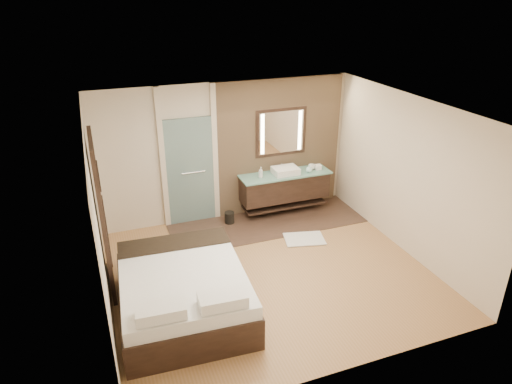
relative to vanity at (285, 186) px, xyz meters
name	(u,v)px	position (x,y,z in m)	size (l,w,h in m)	color
floor	(269,272)	(-1.10, -1.92, -0.58)	(5.00, 5.00, 0.00)	#9F7142
tile_strip	(267,223)	(-0.50, -0.32, -0.57)	(3.80, 1.30, 0.01)	#3A2A20
stone_wall	(280,146)	(0.00, 0.29, 0.77)	(2.60, 0.08, 2.70)	tan
vanity	(285,186)	(0.00, 0.00, 0.00)	(1.85, 0.55, 0.88)	black
mirror_unit	(281,132)	(0.00, 0.24, 1.07)	(1.06, 0.04, 0.96)	black
frosted_door	(190,167)	(-1.85, 0.28, 0.56)	(1.10, 0.12, 2.70)	#A0CAC8
shoji_partition	(102,215)	(-3.53, -1.32, 0.63)	(0.06, 1.20, 2.40)	black
bed	(183,291)	(-2.61, -2.40, -0.23)	(1.86, 2.26, 0.83)	black
bath_mat	(304,239)	(-0.10, -1.17, -0.56)	(0.72, 0.50, 0.02)	white
waste_bin	(230,218)	(-1.20, -0.07, -0.46)	(0.19, 0.19, 0.24)	black
tissue_box	(318,167)	(0.71, -0.04, 0.33)	(0.12, 0.12, 0.10)	white
soap_bottle_a	(261,172)	(-0.53, -0.03, 0.39)	(0.08, 0.08, 0.22)	silver
soap_bottle_b	(260,173)	(-0.53, 0.00, 0.36)	(0.07, 0.07, 0.15)	#B2B2B2
soap_bottle_c	(309,168)	(0.48, -0.11, 0.37)	(0.13, 0.13, 0.16)	#BCECEC
cup	(312,167)	(0.59, 0.00, 0.34)	(0.14, 0.14, 0.11)	white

